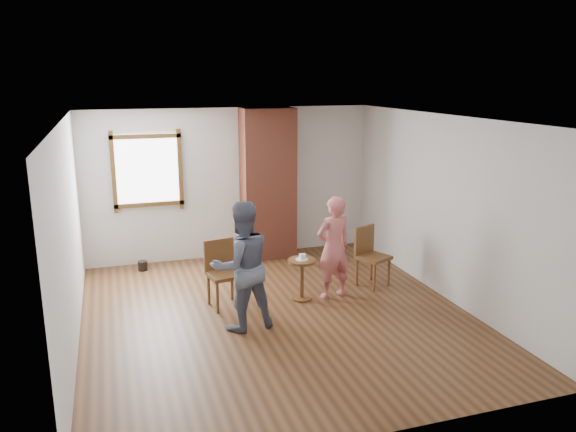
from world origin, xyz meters
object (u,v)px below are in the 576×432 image
object	(u,v)px
dining_chair_right	(370,253)
dining_chair_left	(222,269)
side_table	(302,273)
person_pink	(333,247)
stoneware_crock	(247,247)
man	(242,266)

from	to	relation	value
dining_chair_right	dining_chair_left	bearing A→B (deg)	157.62
side_table	person_pink	bearing A→B (deg)	-4.94
stoneware_crock	person_pink	distance (m)	2.22
man	stoneware_crock	bearing A→B (deg)	-113.55
dining_chair_right	side_table	distance (m)	1.21
dining_chair_left	dining_chair_right	xyz separation A→B (m)	(2.28, 0.08, -0.01)
dining_chair_left	person_pink	distance (m)	1.60
stoneware_crock	dining_chair_right	xyz separation A→B (m)	(1.50, -1.73, 0.27)
dining_chair_left	person_pink	xyz separation A→B (m)	(1.57, -0.21, 0.23)
side_table	man	bearing A→B (deg)	-147.75
dining_chair_right	person_pink	xyz separation A→B (m)	(-0.72, -0.29, 0.24)
man	person_pink	distance (m)	1.60
side_table	person_pink	xyz separation A→B (m)	(0.46, -0.04, 0.34)
dining_chair_left	man	bearing A→B (deg)	-93.21
dining_chair_right	person_pink	bearing A→B (deg)	177.49
man	person_pink	bearing A→B (deg)	-166.58
person_pink	side_table	bearing A→B (deg)	-16.18
person_pink	stoneware_crock	bearing A→B (deg)	-80.06
stoneware_crock	dining_chair_left	world-z (taller)	dining_chair_left
dining_chair_left	person_pink	bearing A→B (deg)	-17.23
stoneware_crock	side_table	bearing A→B (deg)	-80.80
side_table	man	distance (m)	1.27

